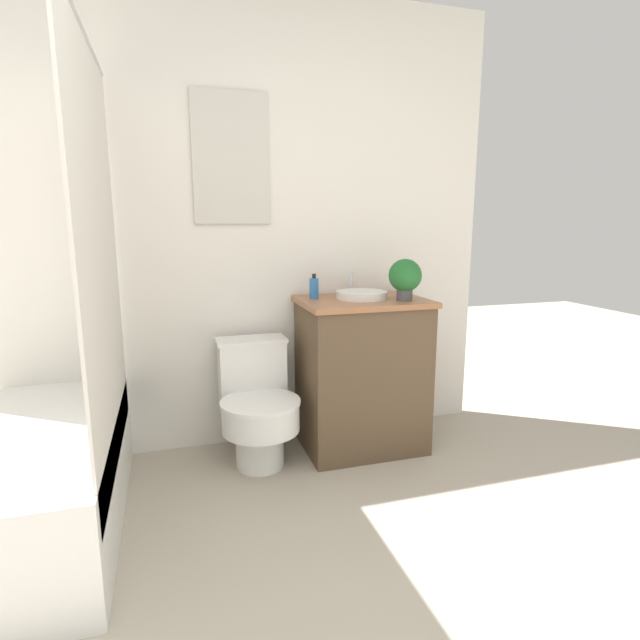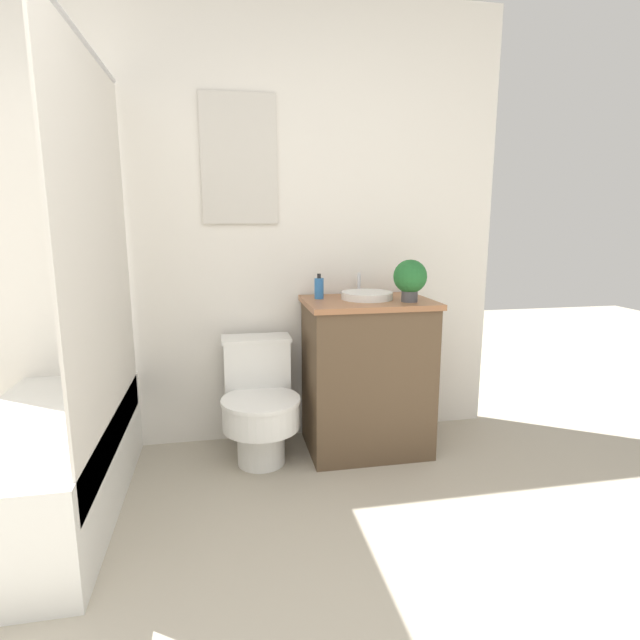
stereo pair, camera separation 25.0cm
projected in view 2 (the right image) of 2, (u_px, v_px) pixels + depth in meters
The scene contains 7 objects.
wall_back at pixel (225, 226), 2.79m from camera, with size 3.21×0.07×2.50m.
shower_area at pixel (50, 454), 2.17m from camera, with size 0.59×1.31×1.98m.
toilet at pixel (259, 402), 2.70m from camera, with size 0.41×0.56×0.65m.
vanity at pixel (366, 375), 2.81m from camera, with size 0.69×0.51×0.86m.
sink at pixel (367, 295), 2.74m from camera, with size 0.28×0.32×0.13m.
soap_bottle at pixel (319, 288), 2.75m from camera, with size 0.05×0.05×0.14m.
potted_plant at pixel (410, 278), 2.63m from camera, with size 0.18×0.18×0.22m.
Camera 2 is at (-0.02, -0.66, 1.28)m, focal length 28.00 mm.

